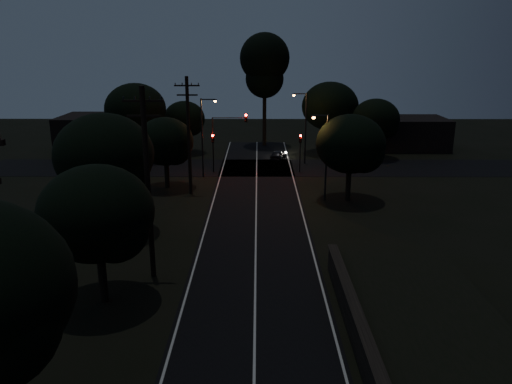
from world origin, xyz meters
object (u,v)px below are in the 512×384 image
object	(u,v)px
signal_mast	(229,132)
utility_pole_mid	(148,182)
streetlight_c	(325,151)
tall_pine	(265,65)
signal_left	(213,146)
streetlight_a	(204,132)
car	(278,155)
signal_right	(300,146)
utility_pole_far	(189,134)
streetlight_b	(304,123)

from	to	relation	value
signal_mast	utility_pole_mid	bearing A→B (deg)	-97.04
streetlight_c	tall_pine	bearing A→B (deg)	100.93
signal_left	signal_mast	distance (m)	2.26
streetlight_a	car	bearing A→B (deg)	45.67
streetlight_c	signal_left	bearing A→B (deg)	136.24
signal_left	streetlight_c	world-z (taller)	streetlight_c
signal_left	car	distance (m)	9.58
signal_right	streetlight_a	size ratio (longest dim) A/B	0.51
signal_right	car	size ratio (longest dim) A/B	1.22
signal_left	car	bearing A→B (deg)	40.22
tall_pine	signal_mast	size ratio (longest dim) A/B	2.35
utility_pole_mid	utility_pole_far	xyz separation A→B (m)	(0.00, 17.00, -0.25)
signal_right	streetlight_a	distance (m)	10.26
streetlight_c	signal_right	bearing A→B (deg)	97.02
utility_pole_mid	signal_left	size ratio (longest dim) A/B	2.68
tall_pine	streetlight_a	world-z (taller)	tall_pine
tall_pine	streetlight_b	xyz separation A→B (m)	(4.31, -11.00, -5.94)
signal_left	signal_mast	world-z (taller)	signal_mast
streetlight_a	tall_pine	bearing A→B (deg)	69.64
tall_pine	streetlight_c	world-z (taller)	tall_pine
utility_pole_far	streetlight_b	distance (m)	16.51
signal_right	signal_mast	world-z (taller)	signal_mast
signal_right	utility_pole_mid	bearing A→B (deg)	-112.99
signal_mast	streetlight_b	bearing A→B (deg)	25.99
utility_pole_mid	streetlight_b	size ratio (longest dim) A/B	1.38
streetlight_a	car	distance (m)	11.90
streetlight_c	car	bearing A→B (deg)	101.73
tall_pine	signal_mast	xyz separation A→B (m)	(-3.91, -15.01, -6.24)
utility_pole_mid	streetlight_a	xyz separation A→B (m)	(0.69, 23.00, -1.10)
utility_pole_far	signal_left	world-z (taller)	utility_pole_far
streetlight_b	streetlight_c	size ratio (longest dim) A/B	1.07
signal_right	utility_pole_far	bearing A→B (deg)	-143.00
streetlight_b	signal_right	bearing A→B (deg)	-100.00
tall_pine	car	size ratio (longest dim) A/B	4.38
tall_pine	signal_right	world-z (taller)	tall_pine
signal_left	signal_mast	size ratio (longest dim) A/B	0.66
signal_mast	streetlight_b	xyz separation A→B (m)	(8.22, 4.01, 0.30)
car	tall_pine	bearing A→B (deg)	-64.73
utility_pole_mid	streetlight_b	xyz separation A→B (m)	(11.31, 29.00, -1.10)
signal_mast	car	bearing A→B (deg)	47.93
signal_right	signal_left	bearing A→B (deg)	180.00
car	streetlight_c	bearing A→B (deg)	117.48
signal_mast	car	world-z (taller)	signal_mast
signal_left	car	size ratio (longest dim) A/B	1.22
streetlight_b	streetlight_c	xyz separation A→B (m)	(0.52, -14.00, -0.29)
tall_pine	car	bearing A→B (deg)	-80.48
utility_pole_mid	tall_pine	distance (m)	40.90
signal_left	signal_right	bearing A→B (deg)	0.00
signal_right	streetlight_b	bearing A→B (deg)	80.00
streetlight_a	streetlight_c	world-z (taller)	streetlight_a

